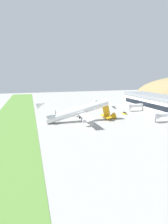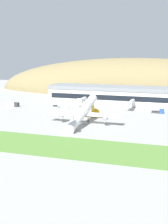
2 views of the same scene
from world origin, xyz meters
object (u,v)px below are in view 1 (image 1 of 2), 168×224
object	(u,v)px
service_car_2	(124,113)
service_car_0	(114,108)
jetway_0	(134,106)
cargo_airplane	(80,111)
box_truck	(96,102)
traffic_cone_0	(98,110)
jetway_1	(163,115)

from	to	relation	value
service_car_2	service_car_0	bearing A→B (deg)	172.96
jetway_0	cargo_airplane	size ratio (longest dim) A/B	0.26
box_truck	traffic_cone_0	bearing A→B (deg)	-18.65
jetway_1	service_car_2	xyz separation A→B (m)	(-23.95, -10.29, -3.39)
jetway_0	box_truck	distance (m)	43.23
jetway_0	jetway_1	size ratio (longest dim) A/B	0.80
jetway_0	box_truck	size ratio (longest dim) A/B	1.58
service_car_0	service_car_2	size ratio (longest dim) A/B	1.23
jetway_0	jetway_1	bearing A→B (deg)	-2.95
service_car_0	box_truck	xyz separation A→B (m)	(-26.81, -4.81, 0.90)
jetway_0	service_car_0	world-z (taller)	jetway_0
cargo_airplane	service_car_0	world-z (taller)	cargo_airplane
box_truck	jetway_0	bearing A→B (deg)	19.07
service_car_0	box_truck	bearing A→B (deg)	-169.83
jetway_0	traffic_cone_0	size ratio (longest dim) A/B	21.03
jetway_0	box_truck	xyz separation A→B (m)	(-40.79, -14.10, -2.50)
cargo_airplane	jetway_0	bearing A→B (deg)	109.13
service_car_2	traffic_cone_0	size ratio (longest dim) A/B	6.36
jetway_0	cargo_airplane	distance (m)	48.31
jetway_0	service_car_0	size ratio (longest dim) A/B	2.69
jetway_0	traffic_cone_0	xyz separation A→B (m)	(-9.84, -24.55, -3.71)
jetway_1	service_car_2	distance (m)	26.28
service_car_0	service_car_2	bearing A→B (deg)	-7.04
jetway_0	service_car_2	distance (m)	14.24
traffic_cone_0	cargo_airplane	bearing A→B (deg)	-39.39
jetway_0	jetway_1	world-z (taller)	same
traffic_cone_0	box_truck	bearing A→B (deg)	161.35
box_truck	traffic_cone_0	world-z (taller)	box_truck
jetway_1	service_car_0	xyz separation A→B (m)	(-45.00, -7.69, -3.40)
cargo_airplane	traffic_cone_0	size ratio (longest dim) A/B	79.97
jetway_1	cargo_airplane	distance (m)	46.60
jetway_0	jetway_1	distance (m)	31.06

